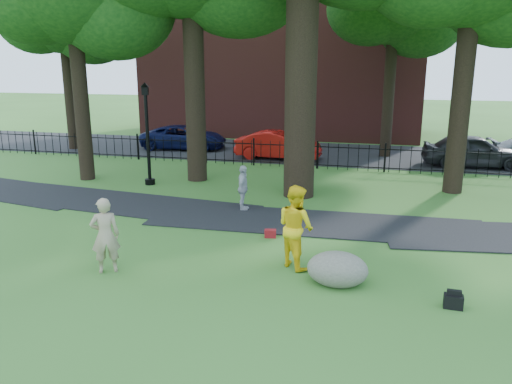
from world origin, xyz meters
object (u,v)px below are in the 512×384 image
(man, at_px, (296,226))
(boulder, at_px, (338,267))
(lamppost, at_px, (148,136))
(red_sedan, at_px, (278,145))
(woman, at_px, (105,235))

(man, bearing_deg, boulder, -173.18)
(man, bearing_deg, lamppost, -2.55)
(man, height_order, red_sedan, man)
(woman, relative_size, lamppost, 0.45)
(woman, height_order, lamppost, lamppost)
(boulder, height_order, lamppost, lamppost)
(woman, bearing_deg, lamppost, -101.85)
(boulder, relative_size, lamppost, 0.33)
(woman, height_order, red_sedan, woman)
(boulder, bearing_deg, woman, -172.46)
(red_sedan, bearing_deg, man, -164.17)
(woman, height_order, man, man)
(man, xyz_separation_m, lamppost, (-7.06, 6.72, 0.96))
(boulder, bearing_deg, lamppost, 137.49)
(woman, xyz_separation_m, lamppost, (-2.91, 8.14, 1.07))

